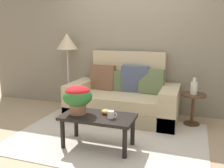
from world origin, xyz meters
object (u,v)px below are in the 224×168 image
Objects in this scene: potted_plant at (78,97)px; table_vase at (194,88)px; coffee_table at (98,121)px; floor_lamp at (67,45)px; coffee_mug at (111,115)px; snack_bowl at (106,111)px; side_table at (193,104)px; couch at (124,99)px.

potted_plant is 1.91m from table_vase.
floor_lamp reaches higher than coffee_table.
coffee_table is 7.59× the size of coffee_mug.
potted_plant is at bearing -57.16° from floor_lamp.
coffee_table is 2.08m from floor_lamp.
coffee_mug is 0.47× the size of table_vase.
coffee_mug is 1.60m from table_vase.
snack_bowl is at bearing -134.38° from table_vase.
potted_plant is (0.93, -1.45, -0.58)m from floor_lamp.
coffee_mug is at bearing -10.94° from coffee_table.
coffee_mug is at bearing -46.16° from floor_lamp.
side_table is at bearing 84.55° from table_vase.
floor_lamp reaches higher than coffee_mug.
potted_plant is (-0.28, -0.01, 0.31)m from coffee_table.
floor_lamp is (-1.22, 1.43, 0.89)m from coffee_table.
couch is 7.02× the size of table_vase.
couch is at bearing 77.37° from potted_plant.
coffee_mug is (0.20, -1.27, 0.15)m from couch.
potted_plant is (-0.28, -1.25, 0.33)m from couch.
snack_bowl is (-0.12, 0.13, -0.01)m from coffee_mug.
coffee_table is 1.71m from table_vase.
floor_lamp is 5.48× the size of table_vase.
potted_plant reaches higher than table_vase.
couch is 1.29m from coffee_mug.
table_vase reaches higher than snack_bowl.
potted_plant is at bearing 177.02° from coffee_mug.
side_table is at bearing 46.01° from snack_bowl.
coffee_mug reaches higher than coffee_table.
floor_lamp is 1.82m from potted_plant.
coffee_table is 0.16m from snack_bowl.
floor_lamp reaches higher than side_table.
table_vase is at bearing -0.66° from couch.
couch is at bearing -9.35° from floor_lamp.
table_vase reaches higher than coffee_mug.
couch is at bearing -179.82° from side_table.
floor_lamp is (-1.21, 0.20, 0.92)m from couch.
coffee_mug is (0.48, -0.02, -0.19)m from potted_plant.
table_vase is at bearing 46.12° from coffee_table.
coffee_table is 0.42m from potted_plant.
floor_lamp is 12.37× the size of snack_bowl.
potted_plant reaches higher than snack_bowl.
table_vase is at bearing 40.26° from potted_plant.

